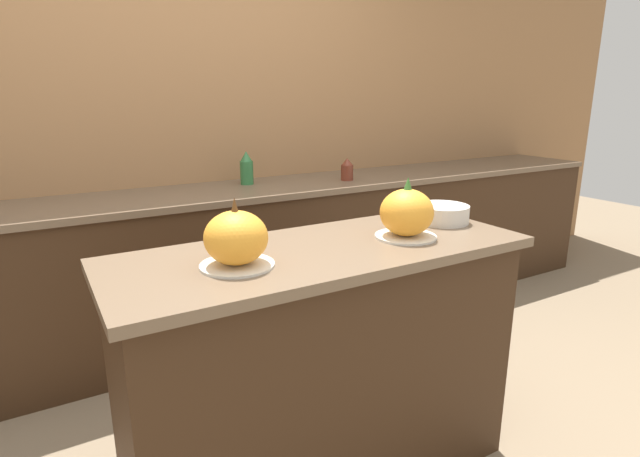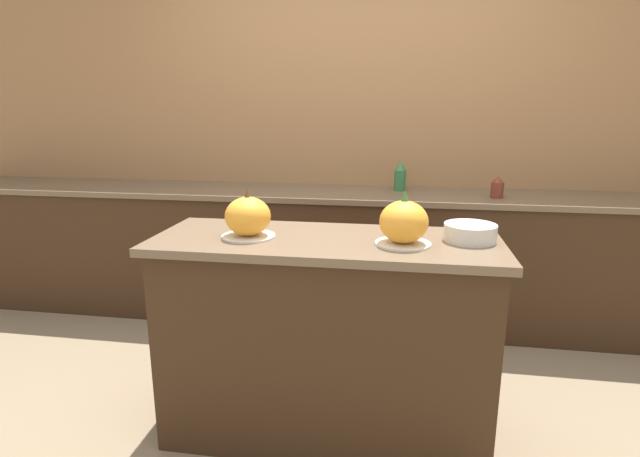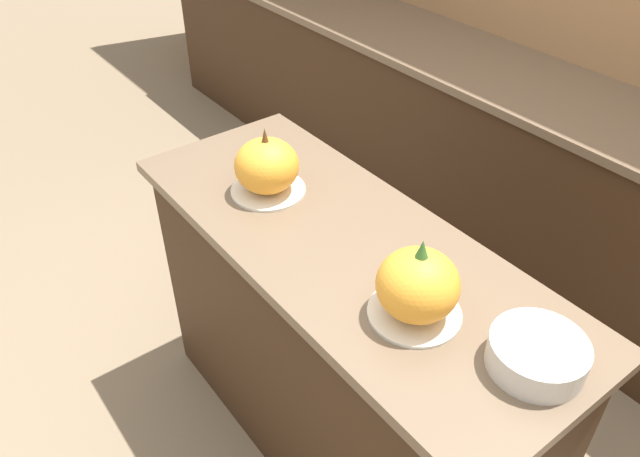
{
  "view_description": "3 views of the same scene",
  "coord_description": "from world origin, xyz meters",
  "px_view_note": "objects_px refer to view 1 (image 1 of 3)",
  "views": [
    {
      "loc": [
        -0.83,
        -1.38,
        1.42
      ],
      "look_at": [
        0.01,
        0.04,
        0.97
      ],
      "focal_mm": 28.0,
      "sensor_mm": 36.0,
      "label": 1
    },
    {
      "loc": [
        0.3,
        -1.98,
        1.46
      ],
      "look_at": [
        -0.02,
        -0.0,
        0.96
      ],
      "focal_mm": 28.0,
      "sensor_mm": 36.0,
      "label": 2
    },
    {
      "loc": [
        1.01,
        -0.85,
        1.97
      ],
      "look_at": [
        -0.05,
        -0.04,
        0.94
      ],
      "focal_mm": 35.0,
      "sensor_mm": 36.0,
      "label": 3
    }
  ],
  "objects_px": {
    "bottle_tall": "(247,169)",
    "bottle_short": "(347,170)",
    "pumpkin_cake_right": "(407,214)",
    "mixing_bowl": "(442,214)",
    "pumpkin_cake_left": "(236,239)"
  },
  "relations": [
    {
      "from": "bottle_short",
      "to": "mixing_bowl",
      "type": "relative_size",
      "value": 0.66
    },
    {
      "from": "bottle_tall",
      "to": "pumpkin_cake_right",
      "type": "bearing_deg",
      "value": -89.09
    },
    {
      "from": "bottle_tall",
      "to": "mixing_bowl",
      "type": "xyz_separation_m",
      "value": [
        0.29,
        -1.34,
        -0.04
      ]
    },
    {
      "from": "bottle_short",
      "to": "pumpkin_cake_right",
      "type": "bearing_deg",
      "value": -114.6
    },
    {
      "from": "pumpkin_cake_right",
      "to": "mixing_bowl",
      "type": "height_order",
      "value": "pumpkin_cake_right"
    },
    {
      "from": "pumpkin_cake_right",
      "to": "bottle_short",
      "type": "bearing_deg",
      "value": 65.4
    },
    {
      "from": "pumpkin_cake_left",
      "to": "bottle_short",
      "type": "xyz_separation_m",
      "value": [
        1.21,
        1.24,
        -0.04
      ]
    },
    {
      "from": "bottle_short",
      "to": "mixing_bowl",
      "type": "distance_m",
      "value": 1.2
    },
    {
      "from": "mixing_bowl",
      "to": "pumpkin_cake_right",
      "type": "bearing_deg",
      "value": -160.27
    },
    {
      "from": "pumpkin_cake_right",
      "to": "bottle_tall",
      "type": "distance_m",
      "value": 1.44
    },
    {
      "from": "bottle_short",
      "to": "mixing_bowl",
      "type": "bearing_deg",
      "value": -104.79
    },
    {
      "from": "bottle_tall",
      "to": "bottle_short",
      "type": "height_order",
      "value": "bottle_tall"
    },
    {
      "from": "bottle_tall",
      "to": "mixing_bowl",
      "type": "bearing_deg",
      "value": -77.73
    },
    {
      "from": "pumpkin_cake_right",
      "to": "mixing_bowl",
      "type": "xyz_separation_m",
      "value": [
        0.27,
        0.1,
        -0.05
      ]
    },
    {
      "from": "pumpkin_cake_right",
      "to": "bottle_tall",
      "type": "bearing_deg",
      "value": 90.91
    }
  ]
}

